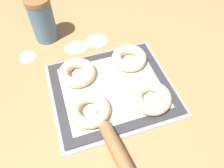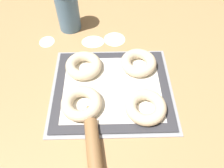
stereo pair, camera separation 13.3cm
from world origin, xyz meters
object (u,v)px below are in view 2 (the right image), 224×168
(baking_tray, at_px, (112,89))
(bagel_back_left, at_px, (84,66))
(bagel_front_left, at_px, (82,103))
(bagel_back_right, at_px, (138,63))
(flour_canister, at_px, (68,9))
(bagel_front_right, at_px, (146,107))

(baking_tray, relative_size, bagel_back_left, 3.20)
(bagel_back_left, bearing_deg, bagel_front_left, -89.17)
(baking_tray, relative_size, bagel_front_left, 3.20)
(bagel_front_left, height_order, bagel_back_right, same)
(bagel_back_left, relative_size, bagel_back_right, 1.00)
(baking_tray, bearing_deg, flour_canister, 116.94)
(baking_tray, distance_m, flour_canister, 0.40)
(bagel_front_right, relative_size, bagel_back_right, 1.00)
(bagel_front_right, bearing_deg, bagel_front_left, 174.82)
(bagel_front_right, distance_m, flour_canister, 0.52)
(bagel_back_left, height_order, bagel_back_right, same)
(baking_tray, xyz_separation_m, bagel_back_left, (-0.10, 0.09, 0.03))
(bagel_back_left, bearing_deg, bagel_front_right, -41.32)
(bagel_back_right, bearing_deg, bagel_front_right, -88.86)
(flour_canister, bearing_deg, bagel_back_right, -42.09)
(baking_tray, xyz_separation_m, bagel_front_left, (-0.10, -0.07, 0.03))
(bagel_front_left, relative_size, bagel_back_left, 1.00)
(bagel_front_left, distance_m, flour_canister, 0.43)
(flour_canister, bearing_deg, bagel_front_left, -79.66)
(bagel_front_right, distance_m, bagel_back_right, 0.19)
(bagel_back_left, xyz_separation_m, flour_canister, (-0.07, 0.26, 0.06))
(bagel_back_right, bearing_deg, bagel_back_left, -177.24)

